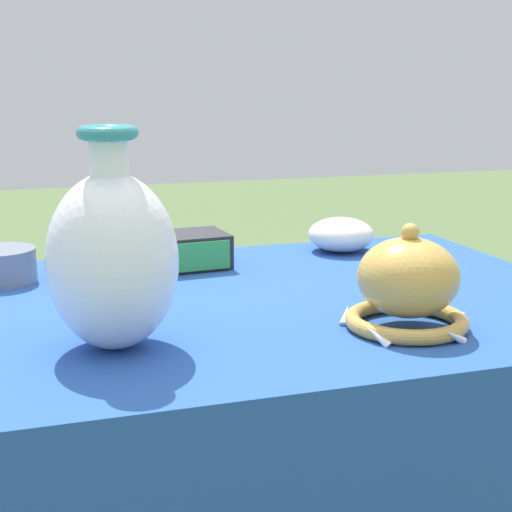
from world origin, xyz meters
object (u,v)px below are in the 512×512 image
at_px(vase_tall_bulbous, 113,258).
at_px(vase_dome_bell, 408,287).
at_px(bowl_shallow_ivory, 341,234).
at_px(mosaic_tile_box, 182,251).
at_px(pot_squat_slate, 0,266).

bearing_deg(vase_tall_bulbous, vase_dome_bell, -6.43).
xyz_separation_m(vase_tall_bulbous, vase_dome_bell, (0.40, -0.04, -0.06)).
bearing_deg(bowl_shallow_ivory, vase_tall_bulbous, -139.14).
xyz_separation_m(mosaic_tile_box, bowl_shallow_ivory, (0.34, 0.04, 0.00)).
distance_m(mosaic_tile_box, bowl_shallow_ivory, 0.34).
xyz_separation_m(mosaic_tile_box, pot_squat_slate, (-0.32, -0.01, -0.00)).
relative_size(vase_dome_bell, mosaic_tile_box, 1.08).
distance_m(vase_tall_bulbous, vase_dome_bell, 0.41).
relative_size(vase_tall_bulbous, bowl_shallow_ivory, 2.15).
bearing_deg(pot_squat_slate, mosaic_tile_box, 1.85).
distance_m(vase_dome_bell, bowl_shallow_ivory, 0.51).
bearing_deg(vase_dome_bell, pot_squat_slate, 140.61).
relative_size(vase_dome_bell, bowl_shallow_ivory, 1.42).
bearing_deg(pot_squat_slate, bowl_shallow_ivory, 4.32).
height_order(mosaic_tile_box, pot_squat_slate, mosaic_tile_box).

